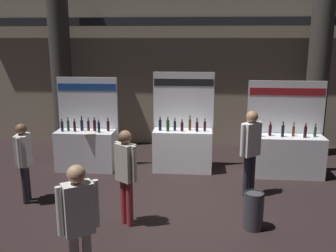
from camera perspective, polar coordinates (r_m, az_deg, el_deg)
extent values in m
plane|color=black|center=(7.53, 1.41, -12.47)|extent=(25.05, 25.05, 0.00)
cube|color=tan|center=(11.56, 3.01, 13.92)|extent=(12.52, 0.25, 6.81)
cube|color=#2D2D33|center=(11.26, 2.97, 15.68)|extent=(12.52, 0.20, 0.24)
cylinder|color=#423D38|center=(11.40, -16.27, 12.19)|extent=(0.60, 0.60, 6.31)
cylinder|color=#423D38|center=(11.14, 22.34, 11.73)|extent=(0.60, 0.60, 6.31)
cube|color=white|center=(9.67, -12.43, -3.68)|extent=(1.47, 0.60, 1.01)
cube|color=white|center=(9.82, -12.04, 0.57)|extent=(1.54, 0.04, 2.32)
cube|color=navy|center=(9.64, -12.34, 5.82)|extent=(1.49, 0.01, 0.18)
cylinder|color=black|center=(9.63, -15.88, -0.07)|extent=(0.07, 0.07, 0.25)
cylinder|color=black|center=(9.60, -15.94, 0.85)|extent=(0.03, 0.03, 0.07)
cylinder|color=gold|center=(9.59, -15.95, 1.10)|extent=(0.03, 0.03, 0.02)
cylinder|color=#19381E|center=(9.62, -15.01, 0.02)|extent=(0.06, 0.06, 0.27)
cylinder|color=#19381E|center=(9.59, -15.07, 0.98)|extent=(0.03, 0.03, 0.06)
cylinder|color=black|center=(9.58, -15.08, 1.22)|extent=(0.03, 0.03, 0.02)
cylinder|color=black|center=(9.54, -14.09, -0.07)|extent=(0.07, 0.07, 0.26)
cylinder|color=black|center=(9.50, -14.14, 0.87)|extent=(0.03, 0.03, 0.07)
cylinder|color=gold|center=(9.50, -14.16, 1.12)|extent=(0.03, 0.03, 0.02)
cylinder|color=black|center=(9.58, -13.03, 0.07)|extent=(0.08, 0.08, 0.26)
cylinder|color=black|center=(9.55, -13.09, 1.11)|extent=(0.03, 0.03, 0.09)
cylinder|color=black|center=(9.53, -13.11, 1.42)|extent=(0.03, 0.03, 0.02)
cylinder|color=black|center=(9.52, -12.07, 0.01)|extent=(0.07, 0.07, 0.26)
cylinder|color=black|center=(9.48, -12.12, 0.97)|extent=(0.03, 0.03, 0.07)
cylinder|color=red|center=(9.47, -12.13, 1.23)|extent=(0.03, 0.03, 0.02)
cylinder|color=black|center=(9.44, -11.16, 0.02)|extent=(0.08, 0.08, 0.28)
cylinder|color=black|center=(9.41, -11.21, 1.06)|extent=(0.03, 0.03, 0.07)
cylinder|color=gold|center=(9.40, -11.22, 1.32)|extent=(0.03, 0.03, 0.02)
cylinder|color=black|center=(9.31, -10.52, -0.22)|extent=(0.06, 0.06, 0.26)
cylinder|color=black|center=(9.27, -10.56, 0.73)|extent=(0.03, 0.03, 0.06)
cylinder|color=gold|center=(9.26, -10.57, 0.97)|extent=(0.03, 0.03, 0.02)
cylinder|color=black|center=(9.42, -9.14, -0.02)|extent=(0.07, 0.07, 0.25)
cylinder|color=black|center=(9.39, -9.18, 0.94)|extent=(0.03, 0.03, 0.07)
cylinder|color=red|center=(9.38, -9.19, 1.20)|extent=(0.03, 0.03, 0.02)
cube|color=silver|center=(9.32, -11.89, -1.03)|extent=(0.36, 0.40, 0.02)
cube|color=white|center=(9.39, 2.22, -3.77)|extent=(1.46, 0.60, 1.04)
cube|color=white|center=(9.54, 2.36, 0.89)|extent=(1.53, 0.04, 2.45)
cube|color=black|center=(9.36, 2.41, 6.66)|extent=(1.49, 0.01, 0.18)
cylinder|color=black|center=(9.22, -1.22, 0.12)|extent=(0.07, 0.07, 0.27)
cylinder|color=black|center=(9.18, -1.23, 1.13)|extent=(0.03, 0.03, 0.07)
cylinder|color=red|center=(9.18, -1.23, 1.39)|extent=(0.03, 0.03, 0.02)
cylinder|color=#19381E|center=(9.15, -0.02, 0.03)|extent=(0.08, 0.08, 0.27)
cylinder|color=#19381E|center=(9.11, -0.02, 1.07)|extent=(0.03, 0.03, 0.07)
cylinder|color=red|center=(9.11, -0.02, 1.33)|extent=(0.03, 0.03, 0.02)
cylinder|color=black|center=(9.20, 1.05, 0.00)|extent=(0.06, 0.06, 0.24)
cylinder|color=black|center=(9.17, 1.06, 0.92)|extent=(0.03, 0.03, 0.06)
cylinder|color=black|center=(9.16, 1.06, 1.18)|extent=(0.03, 0.03, 0.02)
cylinder|color=black|center=(9.16, 2.16, -0.12)|extent=(0.07, 0.07, 0.22)
cylinder|color=black|center=(9.13, 2.16, 0.74)|extent=(0.03, 0.03, 0.06)
cylinder|color=red|center=(9.12, 2.17, 0.99)|extent=(0.03, 0.03, 0.02)
cylinder|color=#472D14|center=(9.26, 3.37, 0.17)|extent=(0.07, 0.07, 0.27)
cylinder|color=#472D14|center=(9.22, 3.38, 1.25)|extent=(0.03, 0.03, 0.08)
cylinder|color=black|center=(9.21, 3.39, 1.56)|extent=(0.03, 0.03, 0.02)
cylinder|color=black|center=(9.17, 4.45, -0.12)|extent=(0.07, 0.07, 0.23)
cylinder|color=black|center=(9.13, 4.47, 0.85)|extent=(0.03, 0.03, 0.09)
cylinder|color=black|center=(9.12, 4.48, 1.18)|extent=(0.03, 0.03, 0.02)
cylinder|color=black|center=(9.19, 5.65, -0.06)|extent=(0.06, 0.06, 0.24)
cylinder|color=black|center=(9.16, 5.67, 0.89)|extent=(0.03, 0.03, 0.07)
cylinder|color=red|center=(9.15, 5.68, 1.16)|extent=(0.03, 0.03, 0.02)
cube|color=white|center=(9.45, 17.55, -4.44)|extent=(1.75, 0.60, 0.99)
cube|color=white|center=(9.60, 17.38, -0.16)|extent=(1.84, 0.04, 2.28)
cube|color=maroon|center=(9.43, 17.78, 5.01)|extent=(1.78, 0.01, 0.18)
cylinder|color=black|center=(9.09, 13.93, -0.82)|extent=(0.06, 0.06, 0.26)
cylinder|color=black|center=(9.05, 13.99, 0.20)|extent=(0.03, 0.03, 0.08)
cylinder|color=gold|center=(9.04, 14.01, 0.49)|extent=(0.03, 0.03, 0.02)
cylinder|color=black|center=(9.25, 15.35, -0.64)|extent=(0.07, 0.07, 0.26)
cylinder|color=black|center=(9.22, 15.41, 0.34)|extent=(0.03, 0.03, 0.06)
cylinder|color=red|center=(9.21, 15.42, 0.58)|extent=(0.03, 0.03, 0.02)
cylinder|color=black|center=(9.22, 17.14, -0.75)|extent=(0.07, 0.07, 0.28)
cylinder|color=black|center=(9.18, 17.21, 0.35)|extent=(0.03, 0.03, 0.08)
cylinder|color=gold|center=(9.17, 17.24, 0.66)|extent=(0.03, 0.03, 0.02)
cylinder|color=#472D14|center=(9.36, 18.62, -0.80)|extent=(0.06, 0.06, 0.23)
cylinder|color=#472D14|center=(9.32, 18.69, 0.15)|extent=(0.03, 0.03, 0.09)
cylinder|color=red|center=(9.31, 18.72, 0.47)|extent=(0.03, 0.03, 0.02)
cylinder|color=black|center=(9.32, 20.25, -0.88)|extent=(0.07, 0.07, 0.26)
cylinder|color=black|center=(9.28, 20.33, 0.13)|extent=(0.03, 0.03, 0.07)
cylinder|color=gold|center=(9.27, 20.35, 0.40)|extent=(0.03, 0.03, 0.02)
cylinder|color=#19381E|center=(9.48, 21.57, -0.88)|extent=(0.06, 0.06, 0.23)
cylinder|color=#19381E|center=(9.45, 21.64, 0.01)|extent=(0.03, 0.03, 0.08)
cylinder|color=red|center=(9.44, 21.67, 0.29)|extent=(0.03, 0.03, 0.02)
cylinder|color=#38383D|center=(6.84, 12.91, -12.57)|extent=(0.35, 0.35, 0.65)
torus|color=black|center=(6.70, 13.06, -9.96)|extent=(0.35, 0.35, 0.02)
cylinder|color=#23232D|center=(8.07, 11.84, -7.55)|extent=(0.12, 0.12, 0.89)
cylinder|color=#23232D|center=(8.19, 12.72, -7.27)|extent=(0.12, 0.12, 0.89)
cube|color=silver|center=(7.89, 12.57, -2.00)|extent=(0.44, 0.41, 0.70)
sphere|color=#8C6647|center=(7.78, 12.74, 1.40)|extent=(0.24, 0.24, 0.24)
cylinder|color=silver|center=(7.71, 11.32, -2.16)|extent=(0.08, 0.08, 0.67)
cylinder|color=silver|center=(8.06, 13.77, -1.61)|extent=(0.08, 0.08, 0.67)
cylinder|color=#23232D|center=(8.26, -20.74, -8.01)|extent=(0.12, 0.12, 0.79)
cylinder|color=#23232D|center=(8.12, -21.04, -8.40)|extent=(0.12, 0.12, 0.79)
cube|color=silver|center=(7.96, -21.31, -3.44)|extent=(0.30, 0.42, 0.63)
sphere|color=brown|center=(7.86, -21.57, -0.45)|extent=(0.22, 0.22, 0.22)
cylinder|color=silver|center=(8.18, -20.84, -2.86)|extent=(0.08, 0.08, 0.60)
cylinder|color=silver|center=(7.74, -21.82, -3.83)|extent=(0.08, 0.08, 0.60)
cube|color=silver|center=(4.93, -13.56, -12.16)|extent=(0.43, 0.39, 0.67)
sphere|color=tan|center=(4.75, -13.86, -7.15)|extent=(0.23, 0.23, 0.23)
cylinder|color=silver|center=(4.88, -16.26, -12.40)|extent=(0.08, 0.08, 0.64)
cylinder|color=silver|center=(4.97, -10.95, -11.55)|extent=(0.08, 0.08, 0.64)
cylinder|color=maroon|center=(6.76, -5.88, -11.74)|extent=(0.12, 0.12, 0.84)
cylinder|color=maroon|center=(6.86, -6.76, -11.36)|extent=(0.12, 0.12, 0.84)
cube|color=#ADA393|center=(6.53, -6.49, -5.54)|extent=(0.40, 0.38, 0.67)
sphere|color=brown|center=(6.40, -6.60, -1.68)|extent=(0.23, 0.23, 0.23)
cylinder|color=#ADA393|center=(6.38, -5.21, -5.81)|extent=(0.08, 0.08, 0.63)
cylinder|color=#ADA393|center=(6.68, -7.72, -5.00)|extent=(0.08, 0.08, 0.63)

